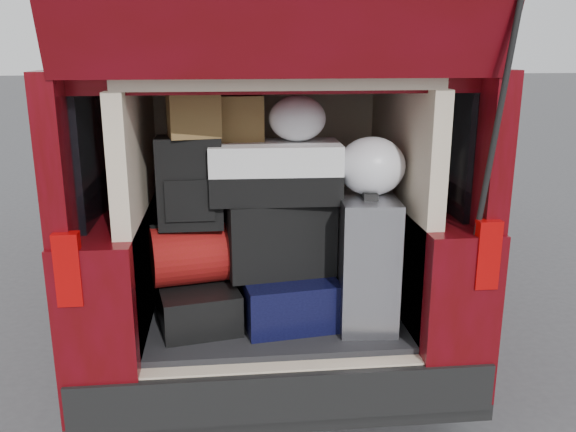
% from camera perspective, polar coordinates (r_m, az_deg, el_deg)
% --- Properties ---
extents(ground, '(80.00, 80.00, 0.00)m').
position_cam_1_polar(ground, '(3.27, -0.87, -19.30)').
color(ground, '#3C3C3E').
rests_on(ground, ground).
extents(minivan, '(1.90, 5.35, 2.77)m').
position_cam_1_polar(minivan, '(4.63, -2.96, 3.63)').
color(minivan, black).
rests_on(minivan, ground).
extents(load_floor, '(1.24, 1.05, 0.55)m').
position_cam_1_polar(load_floor, '(3.36, -1.32, -12.76)').
color(load_floor, black).
rests_on(load_floor, ground).
extents(black_hardshell, '(0.45, 0.56, 0.20)m').
position_cam_1_polar(black_hardshell, '(3.08, -8.54, -7.95)').
color(black_hardshell, black).
rests_on(black_hardshell, load_floor).
extents(navy_hardshell, '(0.51, 0.60, 0.24)m').
position_cam_1_polar(navy_hardshell, '(3.09, -0.31, -7.24)').
color(navy_hardshell, black).
rests_on(navy_hardshell, load_floor).
extents(silver_roller, '(0.30, 0.44, 0.64)m').
position_cam_1_polar(silver_roller, '(2.98, 7.27, -4.12)').
color(silver_roller, silver).
rests_on(silver_roller, load_floor).
extents(red_duffel, '(0.49, 0.37, 0.29)m').
position_cam_1_polar(red_duffel, '(3.01, -8.43, -3.49)').
color(red_duffel, maroon).
rests_on(red_duffel, black_hardshell).
extents(black_soft_case, '(0.55, 0.38, 0.37)m').
position_cam_1_polar(black_soft_case, '(3.00, -0.90, -1.81)').
color(black_soft_case, black).
rests_on(black_soft_case, navy_hardshell).
extents(backpack, '(0.30, 0.18, 0.43)m').
position_cam_1_polar(backpack, '(2.89, -9.13, 3.12)').
color(backpack, black).
rests_on(backpack, red_duffel).
extents(twotone_duffel, '(0.62, 0.33, 0.28)m').
position_cam_1_polar(twotone_duffel, '(2.91, -1.22, 4.19)').
color(twotone_duffel, silver).
rests_on(twotone_duffel, black_soft_case).
extents(grocery_sack_lower, '(0.26, 0.22, 0.21)m').
position_cam_1_polar(grocery_sack_lower, '(2.83, -8.84, 9.40)').
color(grocery_sack_lower, brown).
rests_on(grocery_sack_lower, backpack).
extents(grocery_sack_upper, '(0.23, 0.19, 0.21)m').
position_cam_1_polar(grocery_sack_upper, '(2.96, -4.57, 9.15)').
color(grocery_sack_upper, brown).
rests_on(grocery_sack_upper, twotone_duffel).
extents(plastic_bag_center, '(0.27, 0.26, 0.22)m').
position_cam_1_polar(plastic_bag_center, '(2.91, 0.88, 9.11)').
color(plastic_bag_center, white).
rests_on(plastic_bag_center, twotone_duffel).
extents(plastic_bag_right, '(0.32, 0.30, 0.28)m').
position_cam_1_polar(plastic_bag_right, '(2.89, 7.83, 4.65)').
color(plastic_bag_right, white).
rests_on(plastic_bag_right, silver_roller).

